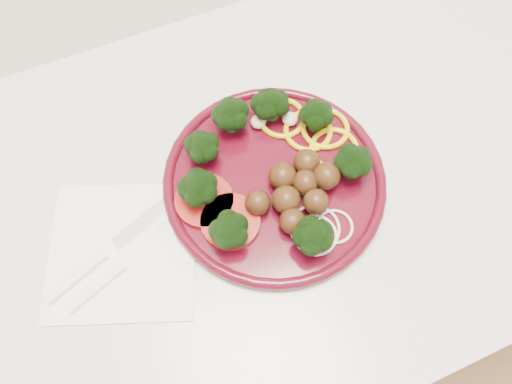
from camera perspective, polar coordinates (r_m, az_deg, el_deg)
name	(u,v)px	position (r m, az deg, el deg)	size (l,w,h in m)	color
counter	(147,323)	(1.07, -12.35, -14.43)	(2.40, 0.60, 0.90)	beige
plate	(274,173)	(0.63, 2.05, 2.16)	(0.29, 0.29, 0.06)	#410614
napkin	(122,250)	(0.63, -15.04, -6.46)	(0.18, 0.18, 0.00)	white
knife	(101,256)	(0.63, -17.34, -6.99)	(0.20, 0.09, 0.01)	silver
fork	(112,274)	(0.62, -16.15, -8.97)	(0.18, 0.08, 0.01)	white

